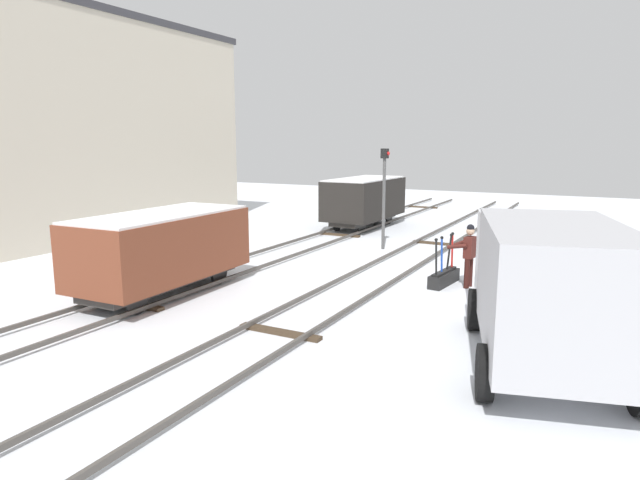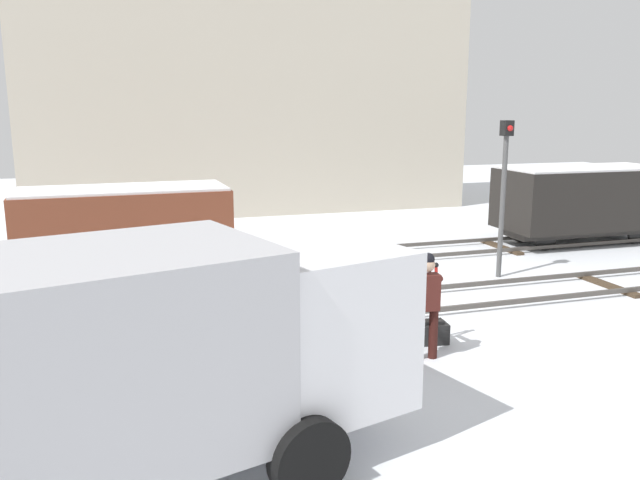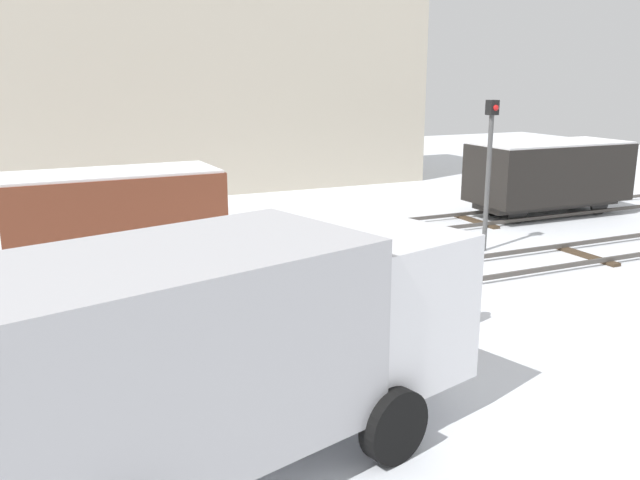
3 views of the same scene
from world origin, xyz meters
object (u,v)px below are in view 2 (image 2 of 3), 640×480
at_px(freight_car_near_switch, 582,199).
at_px(rail_worker, 426,299).
at_px(delivery_truck, 138,353).
at_px(freight_car_back_track, 125,225).
at_px(switch_lever_frame, 405,331).
at_px(signal_post, 504,183).

bearing_deg(freight_car_near_switch, rail_worker, -140.58).
bearing_deg(delivery_truck, freight_car_back_track, 74.97).
bearing_deg(freight_car_near_switch, freight_car_back_track, -179.07).
height_order(freight_car_back_track, freight_car_near_switch, freight_car_near_switch).
xyz_separation_m(switch_lever_frame, delivery_truck, (-4.51, -3.06, 1.30)).
distance_m(rail_worker, freight_car_near_switch, 11.17).
xyz_separation_m(switch_lever_frame, signal_post, (4.15, 3.50, 2.07)).
height_order(delivery_truck, freight_car_near_switch, delivery_truck).
relative_size(delivery_truck, freight_car_near_switch, 1.24).
bearing_deg(freight_car_back_track, freight_car_near_switch, -1.77).
bearing_deg(freight_car_back_track, signal_post, -19.64).
distance_m(delivery_truck, freight_car_near_switch, 16.27).
bearing_deg(freight_car_near_switch, delivery_truck, -143.92).
bearing_deg(signal_post, freight_car_back_track, 162.14).
xyz_separation_m(rail_worker, freight_car_back_track, (-4.60, 6.95, 0.27)).
relative_size(signal_post, freight_car_near_switch, 0.75).
bearing_deg(freight_car_back_track, rail_worker, -58.26).
bearing_deg(signal_post, freight_car_near_switch, 31.09).
distance_m(rail_worker, delivery_truck, 5.19).
bearing_deg(switch_lever_frame, signal_post, 47.00).
height_order(switch_lever_frame, signal_post, signal_post).
bearing_deg(rail_worker, freight_car_near_switch, 45.29).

